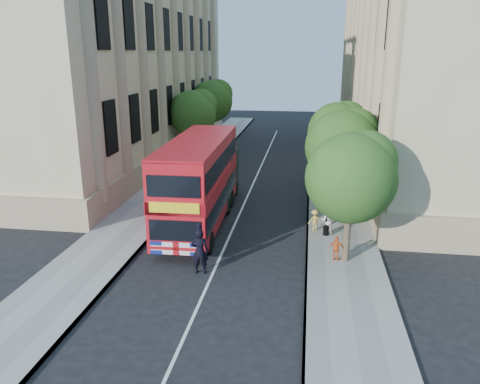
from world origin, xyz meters
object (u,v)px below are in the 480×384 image
at_px(police_constable, 200,251).
at_px(woman_pedestrian, 327,221).
at_px(box_van, 216,180).
at_px(lamp_post, 328,191).
at_px(double_decker_bus, 199,180).

height_order(police_constable, woman_pedestrian, police_constable).
xyz_separation_m(box_van, police_constable, (1.24, -9.74, -0.53)).
relative_size(box_van, woman_pedestrian, 3.77).
distance_m(police_constable, woman_pedestrian, 7.62).
relative_size(police_constable, woman_pedestrian, 1.37).
bearing_deg(police_constable, lamp_post, -144.03).
relative_size(lamp_post, box_van, 0.92).
bearing_deg(box_van, police_constable, -84.51).
bearing_deg(box_van, woman_pedestrian, -35.55).
xyz_separation_m(lamp_post, box_van, (-6.80, 4.74, -0.96)).
relative_size(lamp_post, police_constable, 2.52).
bearing_deg(woman_pedestrian, police_constable, 46.87).
bearing_deg(police_constable, box_van, -88.75).
height_order(double_decker_bus, police_constable, double_decker_bus).
height_order(box_van, police_constable, box_van).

